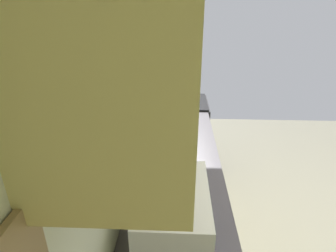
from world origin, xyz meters
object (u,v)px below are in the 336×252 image
(microwave, at_px, (174,212))
(kettle, at_px, (183,115))
(bowl, at_px, (183,150))
(oven_range, at_px, (180,135))

(microwave, bearing_deg, kettle, -2.32)
(microwave, relative_size, bowl, 4.10)
(microwave, height_order, bowl, microwave)
(oven_range, distance_m, bowl, 1.29)
(microwave, distance_m, kettle, 1.42)
(oven_range, bearing_deg, microwave, 178.93)
(oven_range, height_order, kettle, oven_range)
(oven_range, xyz_separation_m, bowl, (-1.20, -0.02, 0.46))
(kettle, bearing_deg, bowl, 180.00)
(oven_range, relative_size, microwave, 1.99)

